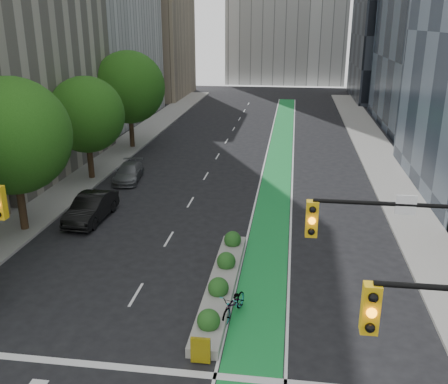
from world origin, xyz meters
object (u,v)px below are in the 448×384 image
(parked_car_left_mid, at_px, (91,208))
(parked_car_left_far, at_px, (129,173))
(bicycle, at_px, (234,304))
(median_planter, at_px, (222,282))

(parked_car_left_mid, relative_size, parked_car_left_far, 1.11)
(bicycle, bearing_deg, parked_car_left_far, 136.93)
(median_planter, relative_size, parked_car_left_far, 2.34)
(bicycle, relative_size, parked_car_left_mid, 0.44)
(median_planter, xyz_separation_m, parked_car_left_far, (-9.28, 14.99, 0.26))
(bicycle, bearing_deg, parked_car_left_mid, 153.39)
(bicycle, distance_m, parked_car_left_mid, 13.39)
(parked_car_left_far, bearing_deg, bicycle, -66.57)
(median_planter, bearing_deg, parked_car_left_far, 121.77)
(median_planter, relative_size, bicycle, 4.81)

